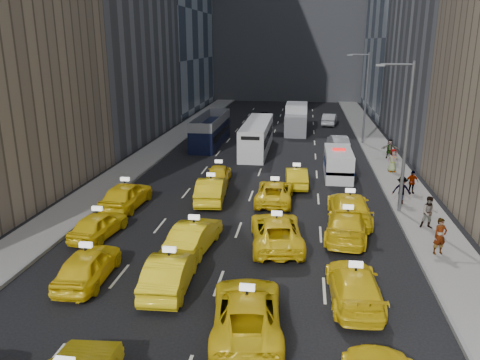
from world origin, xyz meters
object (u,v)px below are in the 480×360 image
at_px(double_decker, 211,130).
at_px(box_truck, 296,119).
at_px(nypd_van, 338,164).
at_px(city_bus, 257,137).
at_px(pedestrian_0, 440,236).

bearing_deg(double_decker, box_truck, 37.62).
height_order(nypd_van, double_decker, double_decker).
distance_m(nypd_van, city_bus, 10.65).
bearing_deg(nypd_van, double_decker, 131.49).
bearing_deg(city_bus, pedestrian_0, -63.83).
bearing_deg(box_truck, nypd_van, -85.89).
height_order(double_decker, pedestrian_0, double_decker).
height_order(box_truck, pedestrian_0, box_truck).
relative_size(box_truck, pedestrian_0, 3.96).
bearing_deg(pedestrian_0, city_bus, 98.67).
distance_m(nypd_van, pedestrian_0, 14.17).
bearing_deg(box_truck, city_bus, -116.81).
xyz_separation_m(city_bus, box_truck, (3.46, 9.87, 0.19)).
relative_size(nypd_van, pedestrian_0, 2.98).
bearing_deg(nypd_van, pedestrian_0, -81.62).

